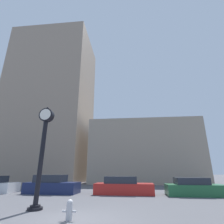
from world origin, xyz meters
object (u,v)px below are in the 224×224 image
at_px(car_red, 123,187).
at_px(fire_hydrant_near, 69,210).
at_px(street_clock, 43,148).
at_px(car_green, 194,188).
at_px(car_navy, 52,185).

xyz_separation_m(car_red, fire_hydrant_near, (-1.74, -8.21, -0.21)).
distance_m(street_clock, car_red, 8.02).
relative_size(car_red, car_green, 1.11).
distance_m(car_green, fire_hydrant_near, 10.64).
distance_m(car_red, car_green, 5.47).
height_order(car_navy, car_red, car_navy).
relative_size(street_clock, car_red, 1.10).
distance_m(street_clock, car_navy, 7.19).
xyz_separation_m(street_clock, car_navy, (-2.07, 6.47, -2.34)).
height_order(car_navy, fire_hydrant_near, car_navy).
bearing_deg(car_red, street_clock, -119.50).
relative_size(car_green, fire_hydrant_near, 5.94).
bearing_deg(street_clock, fire_hydrant_near, -36.62).
bearing_deg(fire_hydrant_near, car_red, 78.00).
bearing_deg(car_green, street_clock, -145.64).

